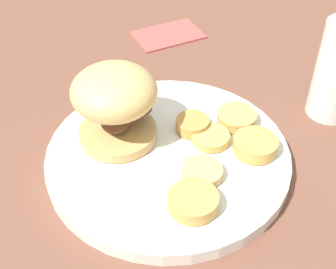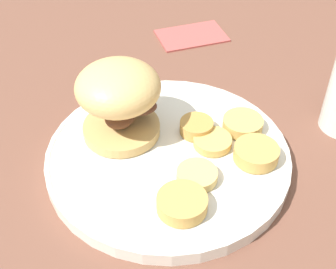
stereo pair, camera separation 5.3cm
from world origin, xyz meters
name	(u,v)px [view 1 (the left image)]	position (x,y,z in m)	size (l,w,h in m)	color
ground_plane	(168,162)	(0.00, 0.00, 0.00)	(4.00, 4.00, 0.00)	brown
dinner_plate	(168,155)	(0.00, 0.00, 0.01)	(0.29, 0.29, 0.02)	white
sandwich	(116,100)	(0.03, -0.06, 0.07)	(0.10, 0.10, 0.09)	tan
potato_round_0	(237,117)	(-0.10, 0.02, 0.03)	(0.05, 0.05, 0.01)	tan
potato_round_1	(255,145)	(-0.07, 0.07, 0.03)	(0.05, 0.05, 0.02)	tan
potato_round_2	(192,125)	(-0.05, -0.01, 0.03)	(0.04, 0.04, 0.02)	#BC8942
potato_round_3	(211,137)	(-0.05, 0.02, 0.02)	(0.05, 0.05, 0.01)	tan
potato_round_4	(193,201)	(0.04, 0.08, 0.03)	(0.05, 0.05, 0.02)	tan
potato_round_5	(202,172)	(0.00, 0.06, 0.02)	(0.05, 0.05, 0.01)	#DBB766
napkin	(168,34)	(-0.20, -0.22, 0.00)	(0.11, 0.07, 0.01)	#B24C47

